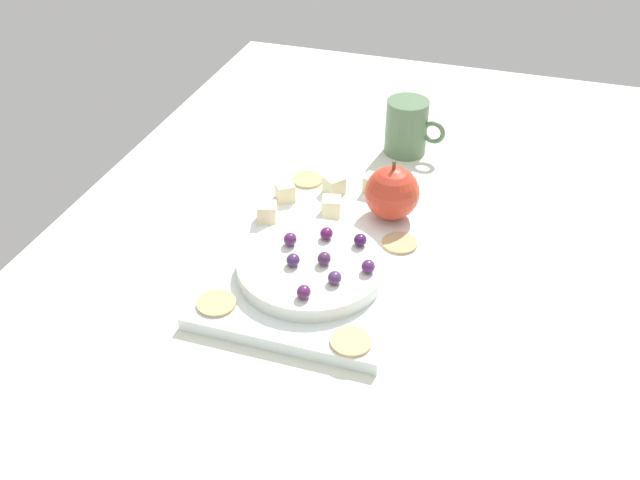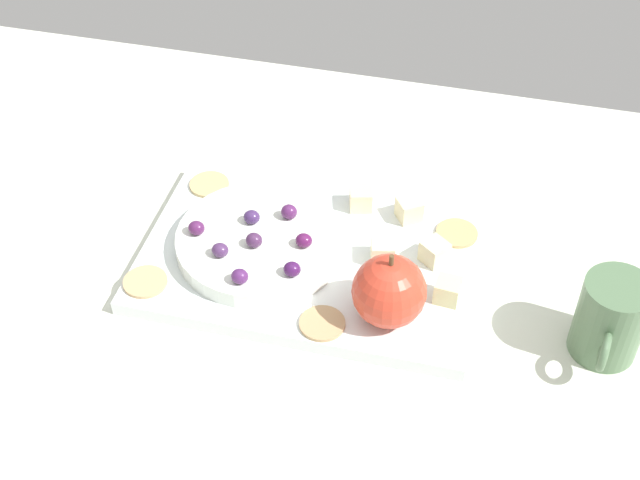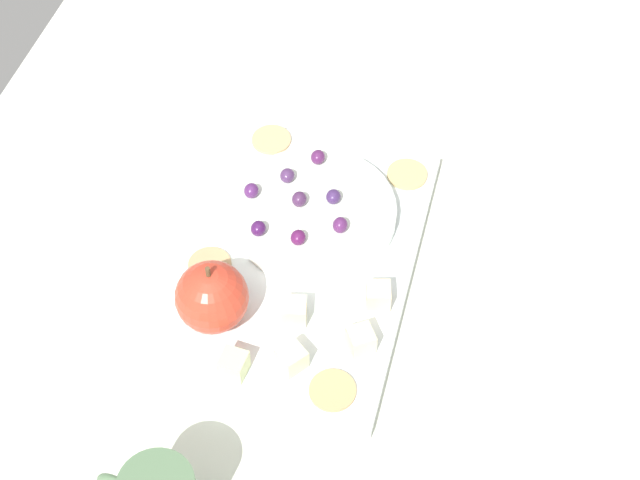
# 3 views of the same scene
# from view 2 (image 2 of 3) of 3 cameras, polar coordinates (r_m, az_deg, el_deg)

# --- Properties ---
(table) EXTENTS (1.37, 0.86, 0.03)m
(table) POSITION_cam_2_polar(r_m,az_deg,el_deg) (1.00, 1.07, -3.84)
(table) COLOR silver
(table) RESTS_ON ground
(platter) EXTENTS (0.38, 0.25, 0.02)m
(platter) POSITION_cam_2_polar(r_m,az_deg,el_deg) (1.01, -0.58, -1.37)
(platter) COLOR white
(platter) RESTS_ON table
(serving_dish) EXTENTS (0.19, 0.19, 0.02)m
(serving_dish) POSITION_cam_2_polar(r_m,az_deg,el_deg) (1.01, -3.87, -0.11)
(serving_dish) COLOR white
(serving_dish) RESTS_ON platter
(apple_whole) EXTENTS (0.08, 0.08, 0.08)m
(apple_whole) POSITION_cam_2_polar(r_m,az_deg,el_deg) (0.91, 4.45, -3.30)
(apple_whole) COLOR red
(apple_whole) RESTS_ON platter
(apple_stem) EXTENTS (0.01, 0.01, 0.01)m
(apple_stem) POSITION_cam_2_polar(r_m,az_deg,el_deg) (0.88, 4.61, -1.30)
(apple_stem) COLOR brown
(apple_stem) RESTS_ON apple_whole
(cheese_cube_0) EXTENTS (0.03, 0.03, 0.03)m
(cheese_cube_0) POSITION_cam_2_polar(r_m,az_deg,el_deg) (0.99, 4.04, -0.73)
(cheese_cube_0) COLOR beige
(cheese_cube_0) RESTS_ON platter
(cheese_cube_1) EXTENTS (0.04, 0.04, 0.03)m
(cheese_cube_1) POSITION_cam_2_polar(r_m,az_deg,el_deg) (1.00, 7.35, -0.76)
(cheese_cube_1) COLOR beige
(cheese_cube_1) RESTS_ON platter
(cheese_cube_2) EXTENTS (0.04, 0.04, 0.03)m
(cheese_cube_2) POSITION_cam_2_polar(r_m,az_deg,el_deg) (1.05, 5.74, 1.96)
(cheese_cube_2) COLOR beige
(cheese_cube_2) RESTS_ON platter
(cheese_cube_3) EXTENTS (0.03, 0.03, 0.03)m
(cheese_cube_3) POSITION_cam_2_polar(r_m,az_deg,el_deg) (1.06, 2.85, 2.63)
(cheese_cube_3) COLOR beige
(cheese_cube_3) RESTS_ON platter
(cheese_cube_4) EXTENTS (0.03, 0.03, 0.03)m
(cheese_cube_4) POSITION_cam_2_polar(r_m,az_deg,el_deg) (0.96, 8.21, -3.06)
(cheese_cube_4) COLOR beige
(cheese_cube_4) RESTS_ON platter
(cracker_0) EXTENTS (0.05, 0.05, 0.00)m
(cracker_0) POSITION_cam_2_polar(r_m,az_deg,el_deg) (0.99, -11.13, -2.65)
(cracker_0) COLOR tan
(cracker_0) RESTS_ON platter
(cracker_1) EXTENTS (0.05, 0.05, 0.00)m
(cracker_1) POSITION_cam_2_polar(r_m,az_deg,el_deg) (1.04, 8.76, 0.43)
(cracker_1) COLOR tan
(cracker_1) RESTS_ON platter
(cracker_2) EXTENTS (0.05, 0.05, 0.00)m
(cracker_2) POSITION_cam_2_polar(r_m,az_deg,el_deg) (1.10, -7.11, 3.55)
(cracker_2) COLOR tan
(cracker_2) RESTS_ON platter
(cracker_3) EXTENTS (0.05, 0.05, 0.00)m
(cracker_3) POSITION_cam_2_polar(r_m,az_deg,el_deg) (0.93, -0.08, -5.33)
(cracker_3) COLOR tan
(cracker_3) RESTS_ON platter
(grape_0) EXTENTS (0.02, 0.02, 0.02)m
(grape_0) POSITION_cam_2_polar(r_m,az_deg,el_deg) (0.94, -5.17, -2.34)
(grape_0) COLOR #522460
(grape_0) RESTS_ON serving_dish
(grape_1) EXTENTS (0.02, 0.02, 0.02)m
(grape_1) POSITION_cam_2_polar(r_m,az_deg,el_deg) (1.01, -2.00, 1.82)
(grape_1) COLOR #542359
(grape_1) RESTS_ON serving_dish
(grape_2) EXTENTS (0.02, 0.02, 0.02)m
(grape_2) POSITION_cam_2_polar(r_m,az_deg,el_deg) (1.01, -4.40, 1.48)
(grape_2) COLOR #42285D
(grape_2) RESTS_ON serving_dish
(grape_3) EXTENTS (0.02, 0.02, 0.02)m
(grape_3) POSITION_cam_2_polar(r_m,az_deg,el_deg) (1.00, -7.93, 0.77)
(grape_3) COLOR #532153
(grape_3) RESTS_ON serving_dish
(grape_4) EXTENTS (0.02, 0.02, 0.02)m
(grape_4) POSITION_cam_2_polar(r_m,az_deg,el_deg) (0.95, -1.80, -1.88)
(grape_4) COLOR #421850
(grape_4) RESTS_ON serving_dish
(grape_5) EXTENTS (0.02, 0.02, 0.02)m
(grape_5) POSITION_cam_2_polar(r_m,az_deg,el_deg) (0.98, -1.04, -0.03)
(grape_5) COLOR #56194E
(grape_5) RESTS_ON serving_dish
(grape_6) EXTENTS (0.02, 0.02, 0.02)m
(grape_6) POSITION_cam_2_polar(r_m,az_deg,el_deg) (0.98, -4.25, -0.01)
(grape_6) COLOR #49284F
(grape_6) RESTS_ON serving_dish
(grape_7) EXTENTS (0.02, 0.02, 0.02)m
(grape_7) POSITION_cam_2_polar(r_m,az_deg,el_deg) (0.98, -6.42, -0.65)
(grape_7) COLOR #4C2D5A
(grape_7) RESTS_ON serving_dish
(cup) EXTENTS (0.07, 0.10, 0.09)m
(cup) POSITION_cam_2_polar(r_m,az_deg,el_deg) (0.95, 18.11, -4.85)
(cup) COLOR #52714F
(cup) RESTS_ON table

